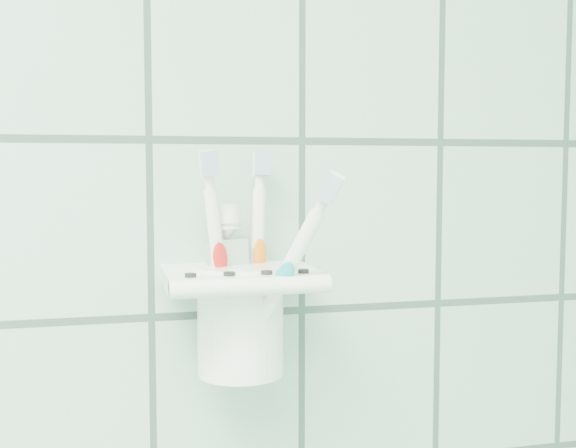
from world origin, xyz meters
The scene contains 6 objects.
holder_bracket centered at (0.64, 1.15, 1.29)m, with size 0.13×0.11×0.04m.
cup centered at (0.64, 1.16, 1.26)m, with size 0.08×0.08×0.10m.
toothbrush_pink centered at (0.63, 1.16, 1.31)m, with size 0.03×0.03×0.19m.
toothbrush_blue centered at (0.66, 1.16, 1.31)m, with size 0.02×0.03×0.19m.
toothbrush_orange centered at (0.64, 1.14, 1.31)m, with size 0.07×0.07×0.19m.
toothpaste_tube centered at (0.64, 1.15, 1.30)m, with size 0.04×0.03×0.14m.
Camera 1 is at (0.53, 0.54, 1.39)m, focal length 45.00 mm.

